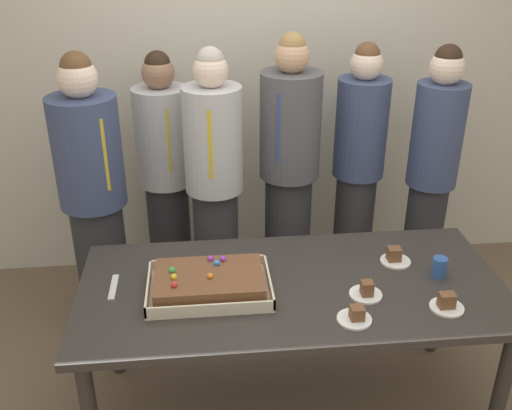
% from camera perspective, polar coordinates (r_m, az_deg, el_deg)
% --- Properties ---
extents(ground_plane, '(12.00, 12.00, 0.00)m').
position_cam_1_polar(ground_plane, '(3.27, 3.13, -19.04)').
color(ground_plane, brown).
extents(interior_back_panel, '(8.00, 0.12, 3.00)m').
position_cam_1_polar(interior_back_panel, '(3.97, 0.14, 14.36)').
color(interior_back_panel, beige).
rests_on(interior_back_panel, ground_plane).
extents(party_table, '(1.99, 0.91, 0.78)m').
position_cam_1_polar(party_table, '(2.82, 3.48, -9.14)').
color(party_table, '#2D2826').
rests_on(party_table, ground_plane).
extents(sheet_cake, '(0.56, 0.39, 0.12)m').
position_cam_1_polar(sheet_cake, '(2.71, -4.59, -7.57)').
color(sheet_cake, beige).
rests_on(sheet_cake, party_table).
extents(plated_slice_near_left, '(0.15, 0.15, 0.08)m').
position_cam_1_polar(plated_slice_near_left, '(2.73, 18.09, -9.14)').
color(plated_slice_near_left, white).
rests_on(plated_slice_near_left, party_table).
extents(plated_slice_near_right, '(0.15, 0.15, 0.08)m').
position_cam_1_polar(plated_slice_near_right, '(2.73, 10.69, -8.30)').
color(plated_slice_near_right, white).
rests_on(plated_slice_near_right, party_table).
extents(plated_slice_far_left, '(0.15, 0.15, 0.07)m').
position_cam_1_polar(plated_slice_far_left, '(2.57, 9.67, -10.63)').
color(plated_slice_far_left, white).
rests_on(plated_slice_far_left, party_table).
extents(plated_slice_far_right, '(0.15, 0.15, 0.08)m').
position_cam_1_polar(plated_slice_far_right, '(3.00, 13.36, -4.98)').
color(plated_slice_far_right, white).
rests_on(plated_slice_far_right, party_table).
extents(drink_cup_nearest, '(0.07, 0.07, 0.10)m').
position_cam_1_polar(drink_cup_nearest, '(2.93, 17.42, -5.80)').
color(drink_cup_nearest, '#2D5199').
rests_on(drink_cup_nearest, party_table).
extents(cake_server_utensil, '(0.03, 0.20, 0.01)m').
position_cam_1_polar(cake_server_utensil, '(2.82, -13.71, -7.78)').
color(cake_server_utensil, silver).
rests_on(cake_server_utensil, party_table).
extents(person_serving_front, '(0.33, 0.33, 1.72)m').
position_cam_1_polar(person_serving_front, '(3.42, -4.05, 1.48)').
color(person_serving_front, '#28282D').
rests_on(person_serving_front, ground_plane).
extents(person_green_shirt_behind, '(0.36, 0.36, 1.76)m').
position_cam_1_polar(person_green_shirt_behind, '(3.55, 3.22, 2.85)').
color(person_green_shirt_behind, '#28282D').
rests_on(person_green_shirt_behind, ground_plane).
extents(person_striped_tie_right, '(0.30, 0.30, 1.69)m').
position_cam_1_polar(person_striped_tie_right, '(3.74, 16.69, 2.64)').
color(person_striped_tie_right, '#28282D').
rests_on(person_striped_tie_right, ground_plane).
extents(person_far_right_suit, '(0.32, 0.32, 1.68)m').
position_cam_1_polar(person_far_right_suit, '(3.74, 9.86, 3.18)').
color(person_far_right_suit, '#28282D').
rests_on(person_far_right_suit, ground_plane).
extents(person_left_edge_reaching, '(0.38, 0.38, 1.71)m').
position_cam_1_polar(person_left_edge_reaching, '(3.48, -15.54, 0.76)').
color(person_left_edge_reaching, '#28282D').
rests_on(person_left_edge_reaching, ground_plane).
extents(person_back_corner, '(0.34, 0.34, 1.63)m').
position_cam_1_polar(person_back_corner, '(3.76, -8.79, 2.81)').
color(person_back_corner, '#28282D').
rests_on(person_back_corner, ground_plane).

